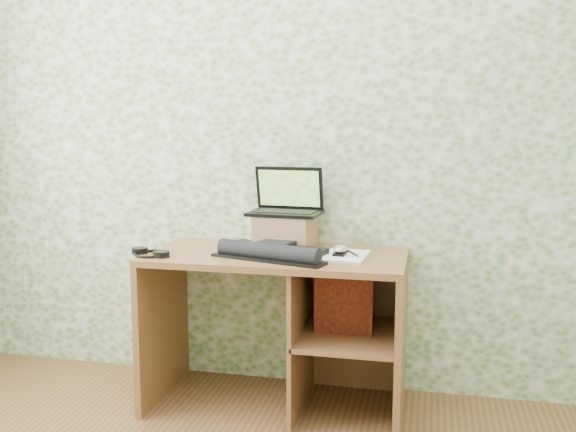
% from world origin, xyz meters
% --- Properties ---
extents(wall_back, '(3.50, 0.00, 3.50)m').
position_xyz_m(wall_back, '(0.00, 1.75, 1.30)').
color(wall_back, white).
rests_on(wall_back, ground).
extents(desk, '(1.20, 0.60, 0.75)m').
position_xyz_m(desk, '(0.08, 1.47, 0.48)').
color(desk, brown).
rests_on(desk, floor).
extents(riser, '(0.29, 0.24, 0.16)m').
position_xyz_m(riser, '(0.01, 1.58, 0.83)').
color(riser, brown).
rests_on(riser, desk).
extents(laptop, '(0.36, 0.26, 0.23)m').
position_xyz_m(laptop, '(0.01, 1.62, 0.97)').
color(laptop, black).
rests_on(laptop, riser).
extents(keyboard, '(0.55, 0.41, 0.08)m').
position_xyz_m(keyboard, '(-0.00, 1.36, 0.78)').
color(keyboard, black).
rests_on(keyboard, desk).
extents(headphones, '(0.21, 0.20, 0.03)m').
position_xyz_m(headphones, '(-0.56, 1.27, 0.76)').
color(headphones, black).
rests_on(headphones, desk).
extents(notepad, '(0.21, 0.28, 0.01)m').
position_xyz_m(notepad, '(0.33, 1.42, 0.76)').
color(notepad, silver).
rests_on(notepad, desk).
extents(mouse, '(0.07, 0.10, 0.03)m').
position_xyz_m(mouse, '(0.30, 1.42, 0.78)').
color(mouse, silver).
rests_on(mouse, notepad).
extents(pen, '(0.07, 0.13, 0.01)m').
position_xyz_m(pen, '(0.36, 1.45, 0.77)').
color(pen, black).
rests_on(pen, notepad).
extents(red_box, '(0.27, 0.10, 0.32)m').
position_xyz_m(red_box, '(0.32, 1.44, 0.55)').
color(red_box, '#A0270E').
rests_on(red_box, desk).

